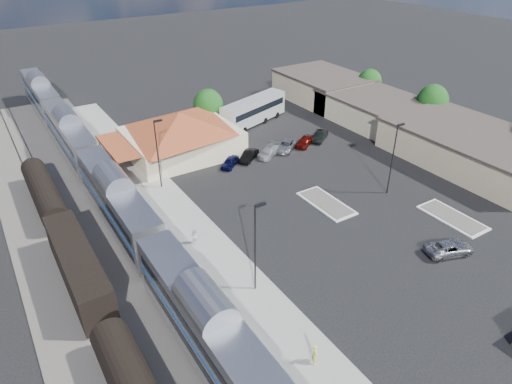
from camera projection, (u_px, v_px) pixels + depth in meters
ground at (310, 222)px, 50.63m from camera, size 280.00×280.00×0.00m
railbed at (100, 246)px, 46.73m from camera, size 16.00×100.00×0.12m
platform at (188, 228)px, 49.42m from camera, size 5.50×92.00×0.18m
passenger_train at (117, 204)px, 48.44m from camera, size 3.00×104.00×5.55m
freight_cars at (79, 269)px, 40.72m from camera, size 2.80×46.00×4.00m
station_depot at (180, 133)px, 64.48m from camera, size 18.35×12.24×6.20m
buildings_east at (393, 116)px, 72.88m from camera, size 14.40×51.40×4.80m
traffic_island_south at (326, 203)px, 53.89m from camera, size 3.30×7.50×0.21m
traffic_island_north at (452, 217)px, 51.22m from camera, size 3.30×7.50×0.21m
lamp_plat_s at (256, 242)px, 38.52m from camera, size 1.08×0.25×9.00m
lamp_plat_n at (158, 149)px, 54.59m from camera, size 1.08×0.25×9.00m
lamp_lot at (394, 153)px, 53.55m from camera, size 1.08×0.25×9.00m
tree_east_b at (432, 101)px, 73.01m from camera, size 4.94×4.94×6.96m
tree_east_c at (369, 82)px, 83.46m from camera, size 4.41×4.41×6.21m
tree_depot at (208, 105)px, 71.91m from camera, size 4.71×4.71×6.63m
suv at (449, 248)px, 45.37m from camera, size 5.38×3.63×1.37m
coach_bus at (254, 110)px, 74.72m from camera, size 13.54×7.00×4.27m
person_a at (315, 354)px, 33.63m from camera, size 0.64×0.76×1.78m
person_b at (194, 237)px, 46.45m from camera, size 0.90×1.00×1.69m
parked_car_a at (230, 162)px, 62.08m from camera, size 3.91×3.52×1.29m
parked_car_b at (249, 156)px, 63.76m from camera, size 4.21×3.57×1.36m
parked_car_c at (269, 151)px, 65.02m from camera, size 5.04×4.03×1.37m
parked_car_d at (286, 146)px, 66.72m from camera, size 5.23×4.73×1.35m
parked_car_e at (305, 141)px, 67.97m from camera, size 4.42×3.62×1.42m
parked_car_f at (320, 136)px, 69.67m from camera, size 4.36×3.65×1.41m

